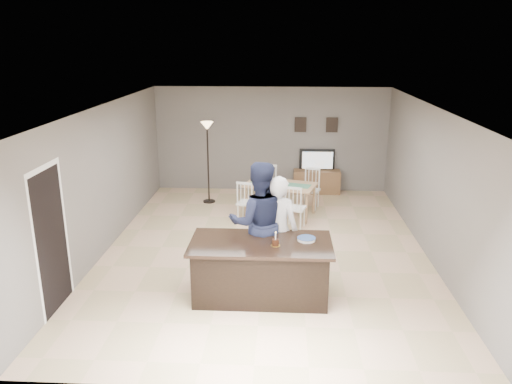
# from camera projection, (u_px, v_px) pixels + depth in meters

# --- Properties ---
(floor) EXTENTS (8.00, 8.00, 0.00)m
(floor) POSITION_uv_depth(u_px,v_px,m) (265.00, 249.00, 9.51)
(floor) COLOR #D2AA87
(floor) RESTS_ON ground
(room_shell) EXTENTS (8.00, 8.00, 8.00)m
(room_shell) POSITION_uv_depth(u_px,v_px,m) (266.00, 164.00, 9.02)
(room_shell) COLOR slate
(room_shell) RESTS_ON floor
(kitchen_island) EXTENTS (2.15, 1.10, 0.90)m
(kitchen_island) POSITION_uv_depth(u_px,v_px,m) (261.00, 269.00, 7.66)
(kitchen_island) COLOR black
(kitchen_island) RESTS_ON floor
(tv_console) EXTENTS (1.20, 0.40, 0.60)m
(tv_console) POSITION_uv_depth(u_px,v_px,m) (317.00, 182.00, 12.96)
(tv_console) COLOR brown
(tv_console) RESTS_ON floor
(television) EXTENTS (0.91, 0.12, 0.53)m
(television) POSITION_uv_depth(u_px,v_px,m) (317.00, 160.00, 12.86)
(television) COLOR black
(television) RESTS_ON tv_console
(tv_screen_glow) EXTENTS (0.78, 0.00, 0.78)m
(tv_screen_glow) POSITION_uv_depth(u_px,v_px,m) (317.00, 160.00, 12.78)
(tv_screen_glow) COLOR orange
(tv_screen_glow) RESTS_ON tv_console
(picture_frames) EXTENTS (1.10, 0.02, 0.38)m
(picture_frames) POSITION_uv_depth(u_px,v_px,m) (316.00, 125.00, 12.73)
(picture_frames) COLOR black
(picture_frames) RESTS_ON room_shell
(doorway) EXTENTS (0.00, 2.10, 2.65)m
(doorway) POSITION_uv_depth(u_px,v_px,m) (50.00, 228.00, 7.10)
(doorway) COLOR black
(doorway) RESTS_ON floor
(woman) EXTENTS (0.75, 0.60, 1.79)m
(woman) POSITION_uv_depth(u_px,v_px,m) (278.00, 229.00, 8.04)
(woman) COLOR silver
(woman) RESTS_ON floor
(man) EXTENTS (1.06, 0.87, 2.02)m
(man) POSITION_uv_depth(u_px,v_px,m) (259.00, 223.00, 8.02)
(man) COLOR #1B203C
(man) RESTS_ON floor
(birthday_cake) EXTENTS (0.14, 0.14, 0.22)m
(birthday_cake) POSITION_uv_depth(u_px,v_px,m) (275.00, 242.00, 7.39)
(birthday_cake) COLOR gold
(birthday_cake) RESTS_ON kitchen_island
(plate_stack) EXTENTS (0.28, 0.28, 0.04)m
(plate_stack) POSITION_uv_depth(u_px,v_px,m) (306.00, 239.00, 7.59)
(plate_stack) COLOR white
(plate_stack) RESTS_ON kitchen_island
(dining_table) EXTENTS (1.91, 2.09, 0.95)m
(dining_table) POSITION_uv_depth(u_px,v_px,m) (280.00, 189.00, 11.22)
(dining_table) COLOR #9F8256
(dining_table) RESTS_ON floor
(floor_lamp) EXTENTS (0.30, 0.30, 1.98)m
(floor_lamp) POSITION_uv_depth(u_px,v_px,m) (207.00, 140.00, 11.85)
(floor_lamp) COLOR black
(floor_lamp) RESTS_ON floor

